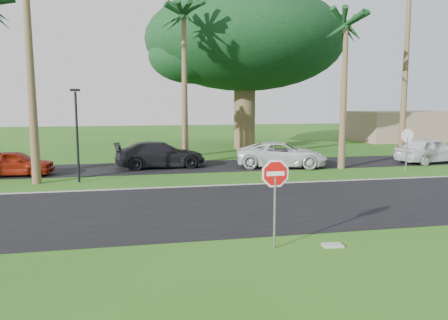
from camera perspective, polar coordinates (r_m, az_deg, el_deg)
name	(u,v)px	position (r m, az deg, el deg)	size (l,w,h in m)	color
ground	(233,220)	(15.05, 1.13, -7.89)	(120.00, 120.00, 0.00)	#205916
road	(221,206)	(16.94, -0.37, -6.08)	(120.00, 8.00, 0.02)	black
parking_strip	(188,167)	(27.13, -4.70, -0.87)	(120.00, 5.00, 0.02)	black
curb	(205,186)	(20.83, -2.55, -3.42)	(120.00, 0.12, 0.06)	gray
stop_sign_near	(275,185)	(11.95, 6.68, -3.30)	(1.05, 0.07, 2.62)	gray
stop_sign_far	(407,141)	(26.95, 22.81, 2.27)	(1.05, 0.07, 2.62)	gray
palm_center	(184,19)	(28.77, -5.29, 17.92)	(5.00, 5.00, 10.50)	brown
palm_right_near	(346,29)	(27.36, 15.67, 16.15)	(5.00, 5.00, 9.50)	brown
canopy_tree	(245,42)	(37.61, 2.75, 15.19)	(16.50, 16.50, 13.12)	brown
streetlight_right	(77,129)	(22.85, -18.66, 3.81)	(0.45, 0.25, 4.64)	black
building_far	(405,126)	(48.55, 22.55, 4.12)	(10.00, 6.00, 3.00)	gray
car_red	(14,163)	(26.17, -25.69, -0.41)	(1.64, 4.08, 1.39)	maroon
car_dark	(160,155)	(26.84, -8.33, 0.66)	(2.22, 5.46, 1.59)	black
car_minivan	(282,155)	(27.03, 7.52, 0.67)	(2.53, 5.49, 1.53)	silver
car_pickup	(430,150)	(31.67, 25.30, 1.13)	(1.95, 4.85, 1.65)	silver
utility_slab	(333,245)	(12.84, 14.00, -10.76)	(0.55, 0.35, 0.06)	#9FA098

